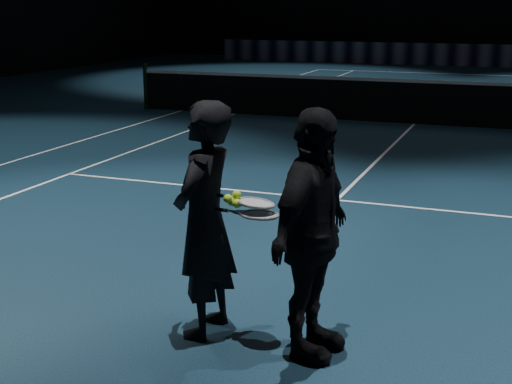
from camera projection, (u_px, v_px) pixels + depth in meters
floor at (414, 125)px, 15.01m from camera, size 36.00×36.00×0.00m
court_lines at (414, 125)px, 15.01m from camera, size 10.98×23.78×0.01m
net_post_left at (146, 86)px, 17.07m from camera, size 0.10×0.10×1.10m
net_mesh at (415, 103)px, 14.89m from camera, size 12.80×0.02×0.86m
net_tape at (416, 81)px, 14.78m from camera, size 12.80×0.03×0.07m
sponsor_backdrop at (474, 55)px, 28.90m from camera, size 22.00×0.15×0.90m
player_a at (205, 221)px, 5.31m from camera, size 0.45×0.67×1.80m
player_b at (312, 235)px, 4.97m from camera, size 0.59×1.11×1.80m
racket_lower at (260, 215)px, 5.10m from camera, size 0.69×0.26×0.03m
racket_upper at (256, 203)px, 5.14m from camera, size 0.68×0.22×0.10m
tennis_balls at (235, 200)px, 5.16m from camera, size 0.12×0.10×0.12m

